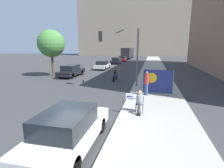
% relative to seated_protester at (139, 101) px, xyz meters
% --- Properties ---
extents(ground_plane, '(160.00, 160.00, 0.00)m').
position_rel_seated_protester_xyz_m(ground_plane, '(-2.45, -2.57, -0.79)').
color(ground_plane, '#38383A').
extents(sidewalk_curb, '(3.91, 90.00, 0.14)m').
position_rel_seated_protester_xyz_m(sidewalk_curb, '(0.94, 12.43, -0.72)').
color(sidewalk_curb, '#A8A399').
rests_on(sidewalk_curb, ground_plane).
extents(building_backdrop_far, '(52.00, 12.00, 28.74)m').
position_rel_seated_protester_xyz_m(building_backdrop_far, '(-4.45, 68.27, 13.59)').
color(building_backdrop_far, gray).
rests_on(building_backdrop_far, ground_plane).
extents(seated_protester, '(0.95, 0.77, 1.21)m').
position_rel_seated_protester_xyz_m(seated_protester, '(0.00, 0.00, 0.00)').
color(seated_protester, '#474C56').
rests_on(seated_protester, sidewalk_curb).
extents(jogger_on_sidewalk, '(0.34, 0.34, 1.76)m').
position_rel_seated_protester_xyz_m(jogger_on_sidewalk, '(0.26, 3.67, 0.25)').
color(jogger_on_sidewalk, '#334775').
rests_on(jogger_on_sidewalk, sidewalk_curb).
extents(pedestrian_behind, '(0.34, 0.34, 1.62)m').
position_rel_seated_protester_xyz_m(pedestrian_behind, '(0.49, 5.46, 0.17)').
color(pedestrian_behind, black).
rests_on(pedestrian_behind, sidewalk_curb).
extents(protest_banner, '(2.22, 0.06, 1.83)m').
position_rel_seated_protester_xyz_m(protest_banner, '(1.06, 4.14, 0.32)').
color(protest_banner, slate).
rests_on(protest_banner, sidewalk_curb).
extents(traffic_light_pole, '(3.34, 3.11, 5.07)m').
position_rel_seated_protester_xyz_m(traffic_light_pole, '(-1.95, 6.29, 2.83)').
color(traffic_light_pole, slate).
rests_on(traffic_light_pole, sidewalk_curb).
extents(parked_car_curbside, '(1.82, 4.44, 1.46)m').
position_rel_seated_protester_xyz_m(parked_car_curbside, '(-2.25, -3.76, -0.06)').
color(parked_car_curbside, white).
rests_on(parked_car_curbside, ground_plane).
extents(car_on_road_nearest, '(1.79, 4.70, 1.45)m').
position_rel_seated_protester_xyz_m(car_on_road_nearest, '(-9.17, 10.84, -0.06)').
color(car_on_road_nearest, black).
rests_on(car_on_road_nearest, ground_plane).
extents(car_on_road_midblock, '(1.79, 4.36, 1.38)m').
position_rel_seated_protester_xyz_m(car_on_road_midblock, '(-7.34, 18.60, -0.09)').
color(car_on_road_midblock, white).
rests_on(car_on_road_midblock, ground_plane).
extents(car_on_road_distant, '(1.76, 4.73, 1.38)m').
position_rel_seated_protester_xyz_m(car_on_road_distant, '(-6.99, 28.43, -0.09)').
color(car_on_road_distant, black).
rests_on(car_on_road_distant, ground_plane).
extents(car_on_road_far_lane, '(1.81, 4.10, 1.37)m').
position_rel_seated_protester_xyz_m(car_on_road_far_lane, '(-6.75, 34.66, -0.10)').
color(car_on_road_far_lane, maroon).
rests_on(car_on_road_far_lane, ground_plane).
extents(city_bus_on_road, '(2.48, 11.65, 3.29)m').
position_rel_seated_protester_xyz_m(city_bus_on_road, '(-6.90, 45.90, 1.10)').
color(city_bus_on_road, '#232328').
rests_on(city_bus_on_road, ground_plane).
extents(motorcycle_on_road, '(0.28, 2.19, 1.21)m').
position_rel_seated_protester_xyz_m(motorcycle_on_road, '(-3.30, 9.47, -0.26)').
color(motorcycle_on_road, navy).
rests_on(motorcycle_on_road, ground_plane).
extents(street_tree_near_curb, '(3.28, 3.28, 5.67)m').
position_rel_seated_protester_xyz_m(street_tree_near_curb, '(-11.45, 10.47, 3.22)').
color(street_tree_near_curb, brown).
rests_on(street_tree_near_curb, ground_plane).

